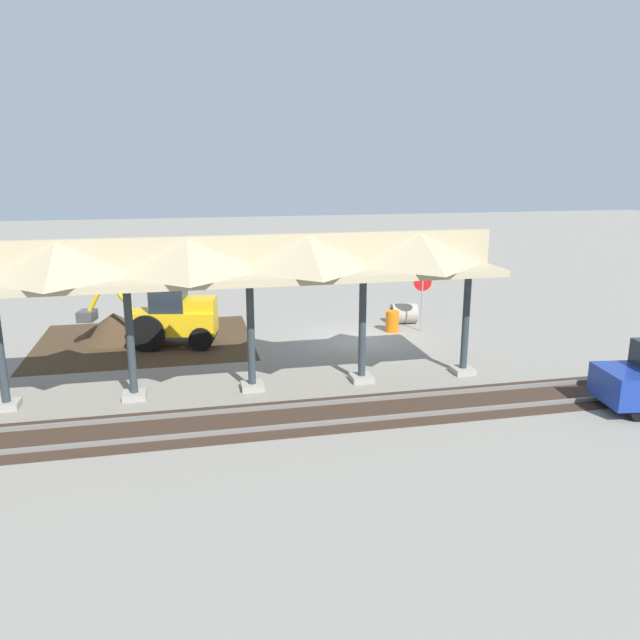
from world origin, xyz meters
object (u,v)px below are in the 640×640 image
object	(u,v)px
stop_sign	(422,290)
concrete_pipe	(404,313)
traffic_barrel	(392,321)
backhoe	(171,315)

from	to	relation	value
stop_sign	concrete_pipe	xyz separation A→B (m)	(0.27, -1.43, -1.36)
concrete_pipe	traffic_barrel	distance (m)	1.58
concrete_pipe	traffic_barrel	world-z (taller)	traffic_barrel
stop_sign	traffic_barrel	world-z (taller)	stop_sign
stop_sign	backhoe	size ratio (longest dim) A/B	0.47
backhoe	traffic_barrel	xyz separation A→B (m)	(-9.13, -0.15, -0.81)
stop_sign	traffic_barrel	size ratio (longest dim) A/B	2.78
stop_sign	backhoe	bearing A→B (deg)	-0.16
backhoe	concrete_pipe	xyz separation A→B (m)	(-10.10, -1.40, -0.81)
backhoe	traffic_barrel	bearing A→B (deg)	-179.06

